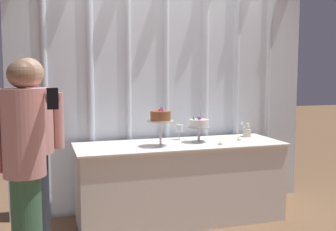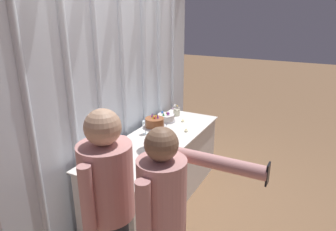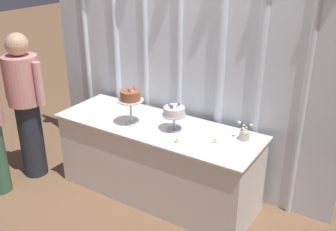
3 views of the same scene
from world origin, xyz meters
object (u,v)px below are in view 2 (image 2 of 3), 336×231
(wine_glass, at_px, (145,124))
(tealight_near_left, at_px, (183,121))
(cake_display_nearleft, at_px, (155,124))
(cake_display_nearright, at_px, (166,119))
(tealight_far_left, at_px, (186,131))
(flower_vase, at_px, (176,112))
(guest_man_pink_jacket, at_px, (109,211))
(cake_table, at_px, (158,169))

(wine_glass, distance_m, tealight_near_left, 0.63)
(cake_display_nearleft, relative_size, cake_display_nearright, 1.41)
(wine_glass, bearing_deg, tealight_near_left, -20.65)
(cake_display_nearleft, distance_m, tealight_far_left, 0.65)
(cake_display_nearright, relative_size, tealight_far_left, 5.82)
(flower_vase, relative_size, tealight_near_left, 3.74)
(cake_display_nearleft, xyz_separation_m, guest_man_pink_jacket, (-1.18, -0.31, -0.19))
(tealight_near_left, bearing_deg, wine_glass, 159.35)
(cake_display_nearleft, height_order, flower_vase, cake_display_nearleft)
(flower_vase, height_order, tealight_near_left, flower_vase)
(tealight_near_left, bearing_deg, cake_display_nearleft, -174.52)
(cake_table, bearing_deg, cake_display_nearright, -0.68)
(cake_table, relative_size, tealight_near_left, 46.28)
(cake_display_nearright, xyz_separation_m, wine_glass, (-0.14, 0.20, -0.06))
(guest_man_pink_jacket, bearing_deg, tealight_far_left, 6.86)
(tealight_near_left, distance_m, guest_man_pink_jacket, 2.09)
(cake_table, relative_size, wine_glass, 12.94)
(wine_glass, bearing_deg, tealight_far_left, -54.43)
(cake_display_nearleft, xyz_separation_m, wine_glass, (0.30, 0.30, -0.16))
(tealight_near_left, bearing_deg, flower_vase, 44.11)
(wine_glass, relative_size, guest_man_pink_jacket, 0.10)
(guest_man_pink_jacket, bearing_deg, tealight_near_left, 10.84)
(cake_display_nearright, distance_m, flower_vase, 0.68)
(cake_display_nearright, distance_m, tealight_far_left, 0.30)
(cake_display_nearright, bearing_deg, wine_glass, 123.97)
(cake_display_nearright, bearing_deg, cake_table, 179.32)
(flower_vase, relative_size, tealight_far_left, 3.60)
(wine_glass, xyz_separation_m, tealight_near_left, (0.58, -0.22, -0.11))
(cake_display_nearright, xyz_separation_m, tealight_far_left, (0.15, -0.20, -0.17))
(cake_display_nearleft, height_order, guest_man_pink_jacket, guest_man_pink_jacket)
(cake_display_nearleft, height_order, cake_display_nearright, cake_display_nearleft)
(tealight_far_left, bearing_deg, flower_vase, 37.05)
(cake_table, height_order, wine_glass, wine_glass)
(tealight_far_left, distance_m, guest_man_pink_jacket, 1.77)
(cake_table, xyz_separation_m, cake_display_nearleft, (-0.24, -0.10, 0.67))
(wine_glass, distance_m, guest_man_pink_jacket, 1.60)
(cake_display_nearleft, bearing_deg, cake_display_nearright, 12.88)
(flower_vase, distance_m, tealight_far_left, 0.62)
(wine_glass, height_order, tealight_far_left, wine_glass)
(cake_table, xyz_separation_m, guest_man_pink_jacket, (-1.41, -0.41, 0.48))
(cake_table, relative_size, cake_display_nearright, 7.66)
(cake_table, height_order, guest_man_pink_jacket, guest_man_pink_jacket)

